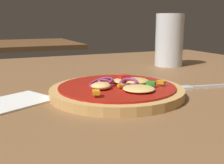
% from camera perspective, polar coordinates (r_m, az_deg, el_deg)
% --- Properties ---
extents(dining_table, '(1.25, 1.10, 0.03)m').
position_cam_1_polar(dining_table, '(0.49, -2.64, -3.88)').
color(dining_table, brown).
rests_on(dining_table, ground).
extents(pizza, '(0.22, 0.22, 0.03)m').
position_cam_1_polar(pizza, '(0.48, 1.11, -1.69)').
color(pizza, tan).
rests_on(pizza, dining_table).
extents(fork, '(0.16, 0.04, 0.00)m').
position_cam_1_polar(fork, '(0.56, 17.72, -0.91)').
color(fork, silver).
rests_on(fork, dining_table).
extents(beer_glass, '(0.08, 0.08, 0.14)m').
position_cam_1_polar(beer_glass, '(0.80, 11.42, 7.97)').
color(beer_glass, silver).
rests_on(beer_glass, dining_table).
extents(background_table, '(0.65, 0.56, 0.03)m').
position_cam_1_polar(background_table, '(1.70, -18.47, 7.10)').
color(background_table, brown).
rests_on(background_table, ground).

